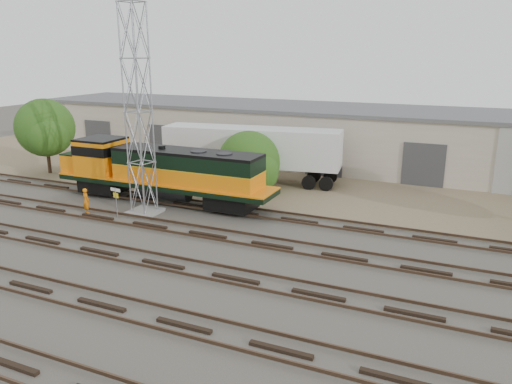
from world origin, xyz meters
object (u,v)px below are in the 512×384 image
at_px(signal_tower, 139,116).
at_px(semi_trailer, 256,148).
at_px(worker, 86,201).
at_px(locomotive, 160,171).

relative_size(signal_tower, semi_trailer, 0.90).
relative_size(worker, semi_trailer, 0.12).
distance_m(locomotive, worker, 5.24).
height_order(worker, semi_trailer, semi_trailer).
xyz_separation_m(locomotive, worker, (-3.04, -4.02, -1.43)).
bearing_deg(worker, signal_tower, -134.99).
relative_size(locomotive, semi_trailer, 1.13).
xyz_separation_m(worker, semi_trailer, (6.78, 11.95, 1.92)).
distance_m(worker, semi_trailer, 13.87).
bearing_deg(signal_tower, locomotive, 99.78).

